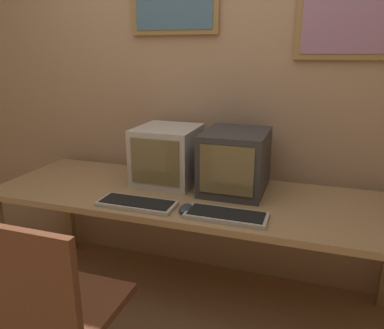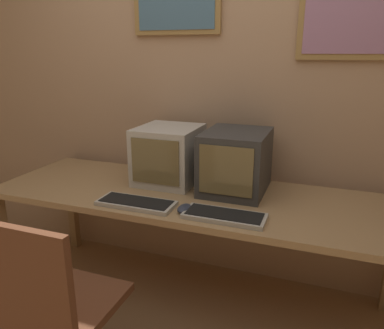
{
  "view_description": "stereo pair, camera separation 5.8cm",
  "coord_description": "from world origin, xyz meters",
  "px_view_note": "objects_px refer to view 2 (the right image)",
  "views": [
    {
      "loc": [
        0.64,
        -1.04,
        1.52
      ],
      "look_at": [
        0.0,
        0.87,
        0.91
      ],
      "focal_mm": 35.0,
      "sensor_mm": 36.0,
      "label": 1
    },
    {
      "loc": [
        0.7,
        -1.02,
        1.52
      ],
      "look_at": [
        0.0,
        0.87,
        0.91
      ],
      "focal_mm": 35.0,
      "sensor_mm": 36.0,
      "label": 2
    }
  ],
  "objects_px": {
    "monitor_left": "(169,155)",
    "office_chair": "(60,321)",
    "monitor_right": "(236,161)",
    "keyboard_side": "(224,216)",
    "mouse_near_keyboard": "(184,208)",
    "keyboard_main": "(136,203)"
  },
  "relations": [
    {
      "from": "monitor_right",
      "to": "mouse_near_keyboard",
      "type": "distance_m",
      "value": 0.46
    },
    {
      "from": "office_chair",
      "to": "mouse_near_keyboard",
      "type": "bearing_deg",
      "value": 57.49
    },
    {
      "from": "keyboard_main",
      "to": "office_chair",
      "type": "height_order",
      "value": "office_chair"
    },
    {
      "from": "keyboard_side",
      "to": "mouse_near_keyboard",
      "type": "bearing_deg",
      "value": 177.96
    },
    {
      "from": "monitor_left",
      "to": "office_chair",
      "type": "distance_m",
      "value": 1.11
    },
    {
      "from": "monitor_left",
      "to": "office_chair",
      "type": "height_order",
      "value": "monitor_left"
    },
    {
      "from": "office_chair",
      "to": "keyboard_main",
      "type": "bearing_deg",
      "value": 80.57
    },
    {
      "from": "monitor_left",
      "to": "keyboard_side",
      "type": "distance_m",
      "value": 0.65
    },
    {
      "from": "office_chair",
      "to": "keyboard_side",
      "type": "bearing_deg",
      "value": 44.12
    },
    {
      "from": "keyboard_main",
      "to": "office_chair",
      "type": "xyz_separation_m",
      "value": [
        -0.09,
        -0.56,
        -0.35
      ]
    },
    {
      "from": "monitor_right",
      "to": "office_chair",
      "type": "height_order",
      "value": "monitor_right"
    },
    {
      "from": "keyboard_main",
      "to": "keyboard_side",
      "type": "xyz_separation_m",
      "value": [
        0.49,
        0.01,
        -0.0
      ]
    },
    {
      "from": "monitor_left",
      "to": "mouse_near_keyboard",
      "type": "height_order",
      "value": "monitor_left"
    },
    {
      "from": "monitor_left",
      "to": "office_chair",
      "type": "bearing_deg",
      "value": -95.93
    },
    {
      "from": "keyboard_side",
      "to": "office_chair",
      "type": "bearing_deg",
      "value": -135.88
    },
    {
      "from": "mouse_near_keyboard",
      "to": "keyboard_main",
      "type": "bearing_deg",
      "value": -177.26
    },
    {
      "from": "monitor_left",
      "to": "mouse_near_keyboard",
      "type": "bearing_deg",
      "value": -57.23
    },
    {
      "from": "keyboard_side",
      "to": "office_chair",
      "type": "xyz_separation_m",
      "value": [
        -0.58,
        -0.56,
        -0.35
      ]
    },
    {
      "from": "monitor_right",
      "to": "mouse_near_keyboard",
      "type": "bearing_deg",
      "value": -113.08
    },
    {
      "from": "keyboard_main",
      "to": "mouse_near_keyboard",
      "type": "xyz_separation_m",
      "value": [
        0.27,
        0.01,
        0.0
      ]
    },
    {
      "from": "monitor_left",
      "to": "monitor_right",
      "type": "relative_size",
      "value": 0.9
    },
    {
      "from": "monitor_left",
      "to": "keyboard_main",
      "type": "distance_m",
      "value": 0.45
    }
  ]
}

